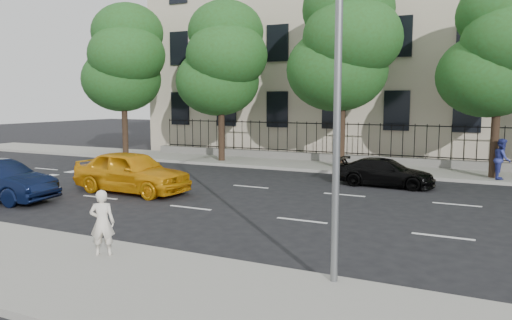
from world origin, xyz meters
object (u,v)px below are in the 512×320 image
at_px(yellow_taxi, 132,172).
at_px(street_light, 347,19).
at_px(black_sedan, 386,172).
at_px(woman_near, 102,223).

bearing_deg(yellow_taxi, street_light, -116.67).
bearing_deg(black_sedan, yellow_taxi, 125.89).
height_order(street_light, black_sedan, street_light).
relative_size(black_sedan, woman_near, 2.69).
bearing_deg(street_light, yellow_taxi, 151.08).
distance_m(yellow_taxi, woman_near, 8.43).
height_order(street_light, yellow_taxi, street_light).
bearing_deg(black_sedan, woman_near, 165.62).
distance_m(street_light, woman_near, 6.79).
relative_size(yellow_taxi, woman_near, 3.25).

